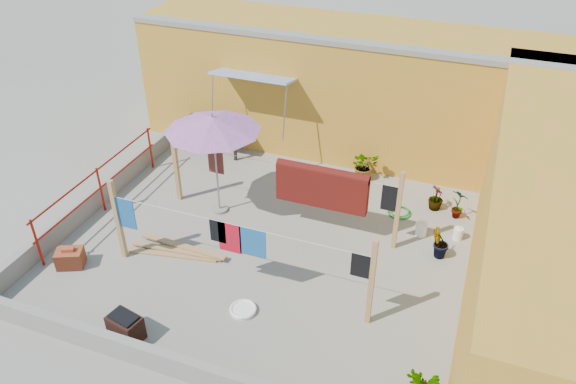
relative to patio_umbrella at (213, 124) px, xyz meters
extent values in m
plane|color=#9E998E|center=(1.43, -0.70, -2.15)|extent=(80.00, 80.00, 0.00)
cube|color=#C27C2A|center=(1.93, 4.00, -0.55)|extent=(11.00, 2.40, 3.20)
cube|color=gray|center=(1.93, 2.95, 1.00)|extent=(11.00, 0.35, 0.12)
cube|color=#2D51B2|center=(-0.17, 2.45, 0.10)|extent=(2.00, 0.79, 0.22)
cylinder|color=gray|center=(-1.12, 2.08, -0.55)|extent=(0.03, 0.30, 1.28)
cylinder|color=gray|center=(0.78, 2.08, -0.55)|extent=(0.03, 0.30, 1.28)
cube|color=#C27C2A|center=(6.63, -0.70, -0.55)|extent=(2.40, 9.00, 3.20)
cube|color=gray|center=(1.43, -4.28, -1.93)|extent=(8.30, 0.16, 0.44)
cube|color=gray|center=(-2.65, -0.70, -1.93)|extent=(0.16, 7.30, 0.44)
cylinder|color=maroon|center=(-2.42, -2.90, -1.60)|extent=(0.05, 0.05, 1.10)
cylinder|color=maroon|center=(-2.42, -0.90, -1.60)|extent=(0.05, 0.05, 1.10)
cylinder|color=maroon|center=(-2.42, 1.10, -1.60)|extent=(0.05, 0.05, 1.10)
cylinder|color=maroon|center=(-2.42, -0.90, -1.10)|extent=(0.04, 4.20, 0.04)
cylinder|color=maroon|center=(-2.42, -0.90, -1.55)|extent=(0.04, 4.20, 0.04)
cube|color=tan|center=(-1.07, -2.10, -1.25)|extent=(0.09, 0.09, 1.80)
cube|color=tan|center=(3.93, -2.10, -1.25)|extent=(0.09, 0.09, 1.80)
cube|color=tan|center=(3.93, 0.10, -1.25)|extent=(0.09, 0.09, 1.80)
cube|color=tan|center=(-1.07, 0.10, -1.25)|extent=(0.09, 0.09, 1.80)
cylinder|color=silver|center=(1.43, -2.10, -0.70)|extent=(5.00, 0.01, 0.01)
cylinder|color=silver|center=(1.43, 0.10, -0.70)|extent=(5.00, 0.01, 0.01)
cube|color=#4D100C|center=(2.34, 0.10, -1.07)|extent=(1.93, 0.22, 0.84)
cube|color=black|center=(3.73, 0.10, -0.99)|extent=(0.31, 0.02, 0.57)
cube|color=maroon|center=(-0.06, 0.10, -0.97)|extent=(0.36, 0.02, 0.53)
cube|color=#1B5496|center=(-0.87, -2.10, -1.04)|extent=(0.43, 0.02, 0.68)
cube|color=black|center=(1.10, -2.10, -0.94)|extent=(0.31, 0.02, 0.47)
cube|color=#B80E21|center=(1.33, -2.10, -1.02)|extent=(0.44, 0.02, 0.63)
cube|color=#1B5496|center=(1.78, -2.10, -1.00)|extent=(0.50, 0.02, 0.60)
cube|color=black|center=(3.73, -2.10, -0.94)|extent=(0.35, 0.02, 0.48)
cylinder|color=gray|center=(0.00, 0.00, -2.12)|extent=(0.36, 0.36, 0.06)
cylinder|color=gray|center=(0.00, 0.00, -1.01)|extent=(0.04, 0.04, 2.29)
cone|color=#B963AB|center=(0.00, 0.00, 0.02)|extent=(2.36, 2.36, 0.32)
cylinder|color=gray|center=(0.00, 0.00, 0.20)|extent=(0.04, 0.04, 0.10)
cube|color=black|center=(-1.36, 2.50, -1.40)|extent=(1.68, 0.85, 0.06)
cube|color=black|center=(-2.09, 2.16, -1.79)|extent=(0.06, 0.06, 0.73)
cube|color=black|center=(-2.09, 2.83, -1.79)|extent=(0.06, 0.06, 0.73)
cube|color=black|center=(-0.62, 2.17, -1.79)|extent=(0.06, 0.06, 0.73)
cube|color=black|center=(-0.63, 2.84, -1.79)|extent=(0.06, 0.06, 0.73)
cube|color=#A34125|center=(-1.89, -2.72, -1.97)|extent=(0.61, 0.55, 0.37)
cube|color=#AF3E29|center=(-1.89, -2.72, -1.75)|extent=(0.26, 0.20, 0.07)
cube|color=tan|center=(-0.22, -1.77, -2.13)|extent=(1.91, 0.49, 0.04)
cube|color=tan|center=(-0.14, -1.65, -2.09)|extent=(1.93, 0.33, 0.04)
cube|color=tan|center=(-0.06, -1.53, -2.05)|extent=(1.93, 0.21, 0.04)
cube|color=black|center=(0.20, -3.90, -1.92)|extent=(0.62, 0.48, 0.47)
cube|color=black|center=(0.20, -3.90, -1.67)|extent=(0.51, 0.37, 0.04)
cylinder|color=white|center=(1.79, -2.66, -2.12)|extent=(0.46, 0.46, 0.06)
torus|color=white|center=(1.79, -2.66, -2.09)|extent=(0.49, 0.49, 0.05)
cylinder|color=white|center=(5.13, 0.83, -2.02)|extent=(0.20, 0.20, 0.27)
cylinder|color=white|center=(5.13, 0.83, -1.86)|extent=(0.05, 0.05, 0.05)
cylinder|color=white|center=(4.39, 0.69, -2.00)|extent=(0.23, 0.23, 0.31)
cylinder|color=white|center=(4.39, 0.69, -1.82)|extent=(0.06, 0.06, 0.05)
torus|color=#1A791D|center=(3.81, 1.31, -2.13)|extent=(0.53, 0.53, 0.04)
torus|color=#1A791D|center=(3.81, 1.31, -2.09)|extent=(0.45, 0.45, 0.04)
imported|color=#235418|center=(2.68, 2.47, -1.79)|extent=(0.86, 0.84, 0.73)
imported|color=#235418|center=(4.51, 1.78, -1.86)|extent=(0.43, 0.43, 0.59)
imported|color=#235418|center=(5.02, 1.61, -1.78)|extent=(0.47, 0.43, 0.74)
imported|color=#235418|center=(4.82, 0.09, -1.81)|extent=(0.49, 0.49, 0.70)
camera|label=1|loc=(5.08, -9.09, 5.18)|focal=35.00mm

